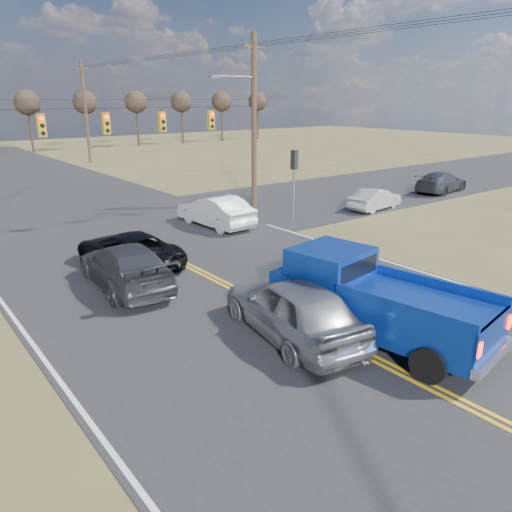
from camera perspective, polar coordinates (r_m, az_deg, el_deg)
ground at (r=13.00m, az=17.37°, el=-13.23°), size 160.00×160.00×0.00m
road_main at (r=19.76m, az=-6.81°, el=-1.66°), size 14.00×120.00×0.02m
road_cross at (r=26.68m, az=-15.76°, el=2.90°), size 120.00×12.00×0.02m
signal_gantry at (r=25.91m, az=-15.48°, el=13.89°), size 19.60×4.83×10.00m
utility_poles at (r=24.98m, az=-15.87°, el=14.12°), size 19.60×58.32×10.00m
treeline at (r=34.38m, az=-22.53°, el=15.07°), size 87.00×117.80×7.40m
pickup_truck at (r=14.26m, az=13.11°, el=-4.91°), size 3.27×6.53×2.35m
silver_suv at (r=14.05m, az=4.26°, el=-5.93°), size 2.92×5.48×1.77m
black_suv at (r=20.48m, az=-14.44°, el=0.71°), size 3.02×5.45×1.44m
white_car_queue at (r=26.34m, az=-4.67°, el=5.16°), size 1.93×5.02×1.63m
dgrey_car_queue at (r=18.28m, az=-14.70°, el=-1.12°), size 2.71×5.63×1.58m
cross_car_east_near at (r=31.08m, az=13.44°, el=6.36°), size 1.90×4.12×1.31m
cross_car_east_far at (r=38.33m, az=20.41°, el=7.93°), size 2.75×5.26×1.46m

